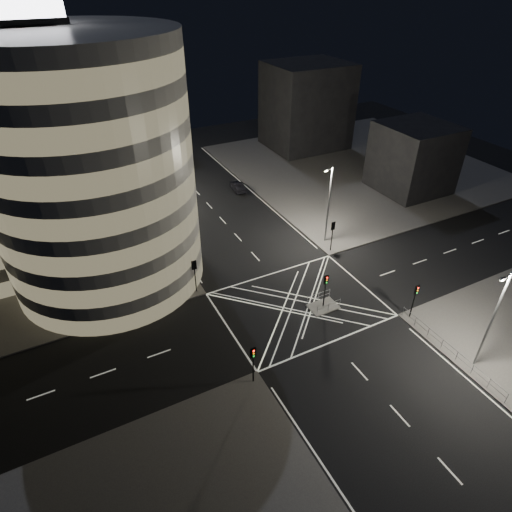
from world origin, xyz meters
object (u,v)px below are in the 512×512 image
street_lamp_right_near (492,318)px  traffic_signal_nl (253,358)px  traffic_signal_island (326,285)px  street_lamp_left_near (170,228)px  street_lamp_left_far (131,170)px  sedan (238,186)px  central_island (323,307)px  traffic_signal_fl (195,270)px  street_lamp_right_far (328,203)px  traffic_signal_fr (333,231)px  traffic_signal_nr (415,295)px

street_lamp_right_near → traffic_signal_nl: bearing=158.5°
traffic_signal_island → street_lamp_right_near: bearing=-59.3°
traffic_signal_island → street_lamp_left_near: 17.89m
street_lamp_left_near → street_lamp_left_far: bearing=90.0°
traffic_signal_nl → sedan: traffic_signal_nl is taller
central_island → traffic_signal_fl: 13.91m
street_lamp_right_near → central_island: bearing=120.7°
traffic_signal_nl → street_lamp_right_near: size_ratio=0.40×
sedan → traffic_signal_nl: bearing=72.1°
street_lamp_right_far → sedan: (-3.52, 18.67, -4.86)m
traffic_signal_nl → sedan: 37.55m
traffic_signal_island → street_lamp_right_near: size_ratio=0.40×
traffic_signal_nl → street_lamp_right_far: 24.27m
traffic_signal_fl → street_lamp_right_far: street_lamp_right_far is taller
street_lamp_left_far → sedan: 16.27m
street_lamp_right_far → street_lamp_right_near: bearing=-90.0°
street_lamp_left_far → sedan: size_ratio=2.43×
central_island → traffic_signal_nl: (-10.80, -5.30, 2.84)m
central_island → traffic_signal_island: 2.84m
street_lamp_right_near → traffic_signal_island: bearing=120.7°
central_island → traffic_signal_nl: traffic_signal_nl is taller
street_lamp_left_far → sedan: (15.35, -2.33, -4.86)m
traffic_signal_nl → traffic_signal_fl: bearing=90.0°
traffic_signal_nl → traffic_signal_island: size_ratio=1.00×
traffic_signal_fr → street_lamp_right_far: bearing=73.9°
traffic_signal_nl → traffic_signal_island: 12.03m
traffic_signal_nl → street_lamp_left_far: bearing=91.0°
traffic_signal_fr → sedan: traffic_signal_fr is taller
central_island → traffic_signal_fr: traffic_signal_fr is taller
traffic_signal_nr → traffic_signal_island: same height
central_island → street_lamp_left_near: (-11.44, 13.50, 5.47)m
central_island → sedan: sedan is taller
central_island → traffic_signal_nr: bearing=-37.9°
street_lamp_left_near → street_lamp_left_far: size_ratio=1.00×
central_island → street_lamp_left_near: 18.52m
traffic_signal_nl → central_island: bearing=26.1°
traffic_signal_island → street_lamp_left_far: size_ratio=0.40×
central_island → traffic_signal_fl: (-10.80, 8.30, 2.84)m
street_lamp_right_near → traffic_signal_nr: bearing=95.0°
central_island → traffic_signal_island: bearing=0.0°
street_lamp_right_far → street_lamp_right_near: same height
traffic_signal_nr → street_lamp_left_near: 26.32m
traffic_signal_nr → street_lamp_right_far: street_lamp_right_far is taller
traffic_signal_island → street_lamp_left_far: (-11.44, 31.50, 2.63)m
traffic_signal_nr → street_lamp_left_far: bearing=116.4°
traffic_signal_fl → street_lamp_right_near: 27.79m
traffic_signal_nl → traffic_signal_fr: bearing=37.7°
central_island → traffic_signal_island: (0.00, 0.00, 2.84)m
traffic_signal_nl → sedan: (14.71, 34.47, -2.24)m
traffic_signal_nr → central_island: bearing=142.1°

